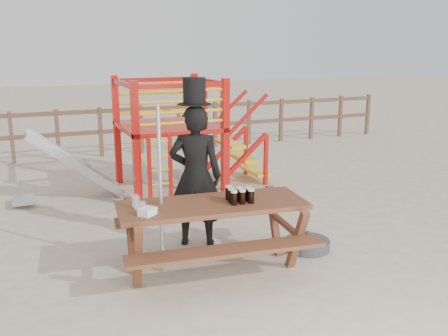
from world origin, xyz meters
TOP-DOWN VIEW (x-y plane):
  - ground at (0.00, 0.00)m, footprint 60.00×60.00m
  - back_fence at (0.00, 7.00)m, footprint 15.09×0.09m
  - playground_fort at (0.12, 3.58)m, footprint 4.71×1.84m
  - picnic_table at (-0.35, 0.02)m, footprint 2.36×1.76m
  - man_with_hat at (-0.26, 0.88)m, footprint 0.83×0.71m
  - metal_pole at (-0.92, 0.22)m, footprint 0.04×0.04m
  - parasol_base at (1.04, 0.10)m, footprint 0.59×0.59m
  - paper_bag at (-1.17, -0.11)m, footprint 0.23×0.22m
  - stout_pints at (-0.06, -0.08)m, footprint 0.29×0.31m
  - empty_glasses at (-1.22, 0.09)m, footprint 0.09×0.37m

SIDE VIEW (x-z plane):
  - ground at x=0.00m, z-range 0.00..0.00m
  - parasol_base at x=1.04m, z-range -0.06..0.20m
  - picnic_table at x=-0.35m, z-range 0.11..0.96m
  - back_fence at x=0.00m, z-range 0.14..1.34m
  - paper_bag at x=-1.17m, z-range 0.85..0.93m
  - empty_glasses at x=-1.22m, z-range 0.85..1.00m
  - stout_pints at x=-0.06m, z-range 0.85..1.03m
  - metal_pole at x=-0.92m, z-range 0.00..2.02m
  - man_with_hat at x=-0.26m, z-range -0.12..2.14m
  - playground_fort at x=0.12m, z-range 0.02..2.12m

